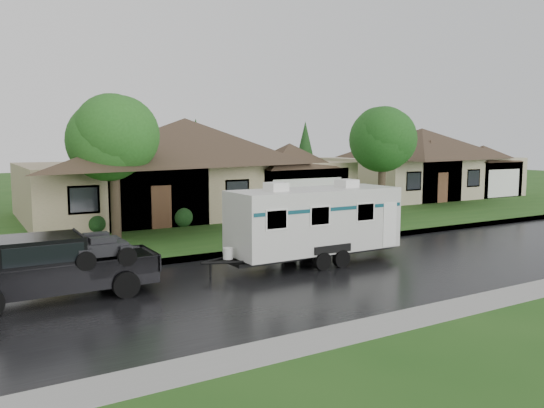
{
  "coord_description": "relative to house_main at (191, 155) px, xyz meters",
  "views": [
    {
      "loc": [
        -9.61,
        -15.71,
        4.28
      ],
      "look_at": [
        0.86,
        2.0,
        1.92
      ],
      "focal_mm": 35.0,
      "sensor_mm": 36.0,
      "label": 1
    }
  ],
  "objects": [
    {
      "name": "shrub_row",
      "position": [
        -0.29,
        -4.54,
        -2.94
      ],
      "size": [
        13.6,
        1.0,
        1.0
      ],
      "color": "#143814",
      "rests_on": "lawn"
    },
    {
      "name": "tree_right_green",
      "position": [
        9.07,
        -6.54,
        1.06
      ],
      "size": [
        3.92,
        3.92,
        6.49
      ],
      "color": "#382B1E",
      "rests_on": "lawn"
    },
    {
      "name": "house_neighbor",
      "position": [
        19.97,
        0.5,
        -0.27
      ],
      "size": [
        15.12,
        9.72,
        6.45
      ],
      "color": "tan",
      "rests_on": "lawn"
    },
    {
      "name": "ground",
      "position": [
        -2.29,
        -13.84,
        -3.59
      ],
      "size": [
        140.0,
        140.0,
        0.0
      ],
      "primitive_type": "plane",
      "color": "#214C17",
      "rests_on": "ground"
    },
    {
      "name": "lawn",
      "position": [
        -2.29,
        1.16,
        -3.52
      ],
      "size": [
        140.0,
        26.0,
        0.15
      ],
      "primitive_type": "cube",
      "color": "#214C17",
      "rests_on": "ground"
    },
    {
      "name": "pickup_truck",
      "position": [
        -9.88,
        -14.23,
        -2.64
      ],
      "size": [
        5.35,
        2.03,
        1.78
      ],
      "color": "black",
      "rests_on": "ground"
    },
    {
      "name": "house_main",
      "position": [
        0.0,
        0.0,
        0.0
      ],
      "size": [
        19.44,
        10.8,
        6.9
      ],
      "color": "gray",
      "rests_on": "lawn"
    },
    {
      "name": "curb",
      "position": [
        -2.29,
        -11.59,
        -3.52
      ],
      "size": [
        140.0,
        0.5,
        0.15
      ],
      "primitive_type": "cube",
      "color": "gray",
      "rests_on": "ground"
    },
    {
      "name": "road",
      "position": [
        -2.29,
        -15.84,
        -3.59
      ],
      "size": [
        140.0,
        8.0,
        0.01
      ],
      "primitive_type": "cube",
      "color": "black",
      "rests_on": "ground"
    },
    {
      "name": "travel_trailer",
      "position": [
        -1.08,
        -14.23,
        -2.02
      ],
      "size": [
        6.6,
        2.32,
        2.96
      ],
      "color": "silver",
      "rests_on": "ground"
    },
    {
      "name": "tree_left_green",
      "position": [
        -6.16,
        -6.56,
        0.93
      ],
      "size": [
        3.8,
        3.8,
        6.3
      ],
      "color": "#382B1E",
      "rests_on": "lawn"
    }
  ]
}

